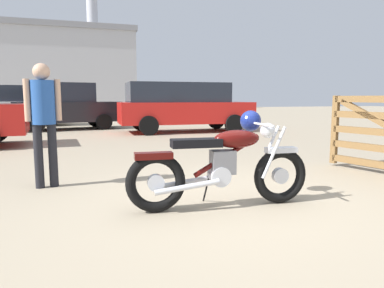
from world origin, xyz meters
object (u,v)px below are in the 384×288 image
at_px(vintage_motorcycle, 225,163).
at_px(white_estate_far, 183,106).
at_px(bystander, 43,112).
at_px(blue_hatchback_right, 65,106).
at_px(dark_sedan_left, 11,104).

distance_m(vintage_motorcycle, white_estate_far, 8.85).
bearing_deg(vintage_motorcycle, bystander, 146.03).
bearing_deg(white_estate_far, vintage_motorcycle, -102.28).
relative_size(vintage_motorcycle, white_estate_far, 0.44).
relative_size(white_estate_far, blue_hatchback_right, 1.14).
xyz_separation_m(vintage_motorcycle, blue_hatchback_right, (-2.22, 10.92, 0.43)).
bearing_deg(dark_sedan_left, blue_hatchback_right, -48.47).
bearing_deg(bystander, blue_hatchback_right, 170.32).
height_order(bystander, blue_hatchback_right, blue_hatchback_right).
bearing_deg(vintage_motorcycle, blue_hatchback_right, 104.33).
xyz_separation_m(vintage_motorcycle, bystander, (-2.00, 1.49, 0.53)).
bearing_deg(white_estate_far, blue_hatchback_right, 150.74).
bearing_deg(blue_hatchback_right, dark_sedan_left, 122.48).
bearing_deg(vintage_motorcycle, white_estate_far, 80.68).
xyz_separation_m(bystander, blue_hatchback_right, (-0.22, 9.42, -0.10)).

